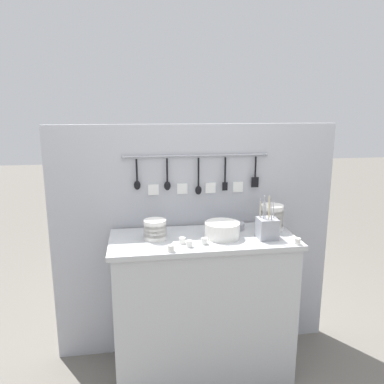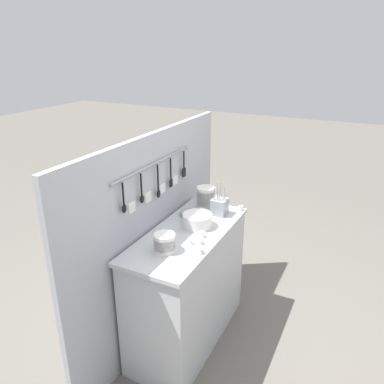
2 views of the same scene
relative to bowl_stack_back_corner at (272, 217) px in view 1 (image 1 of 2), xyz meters
The scene contains 13 objects.
ground_plane 1.13m from the bowl_stack_back_corner, behind, with size 20.00×20.00×0.00m, color #666059.
counter 0.73m from the bowl_stack_back_corner, behind, with size 1.16×0.50×0.94m.
back_wall 0.56m from the bowl_stack_back_corner, 156.40° to the left, with size 1.96×0.08×1.62m.
bowl_stack_back_corner is the anchor object (origin of this frame).
bowl_stack_nested_right 0.77m from the bowl_stack_back_corner, behind, with size 0.14×0.14×0.12m.
plate_stack 0.37m from the bowl_stack_back_corner, 164.69° to the right, with size 0.22×0.22×0.10m.
steel_mixing_bowl 0.24m from the bowl_stack_back_corner, 167.68° to the left, with size 0.12×0.12×0.04m.
cutlery_caddy 0.18m from the bowl_stack_back_corner, 119.06° to the right, with size 0.12×0.12×0.28m.
cup_edge_near 0.76m from the bowl_stack_back_corner, 157.62° to the right, with size 0.04×0.04×0.04m.
cup_mid_row 0.63m from the bowl_stack_back_corner, 158.49° to the right, with size 0.04×0.04×0.04m.
cup_front_right 0.30m from the bowl_stack_back_corner, 79.36° to the right, with size 0.04×0.04×0.04m.
cup_beside_plates 0.64m from the bowl_stack_back_corner, 164.41° to the right, with size 0.04×0.04×0.04m.
cup_edge_far 0.53m from the bowl_stack_back_corner, 157.78° to the right, with size 0.04×0.04×0.04m.
Camera 1 is at (-0.41, -2.18, 1.72)m, focal length 35.00 mm.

